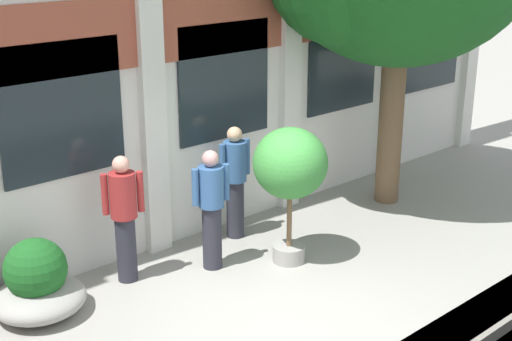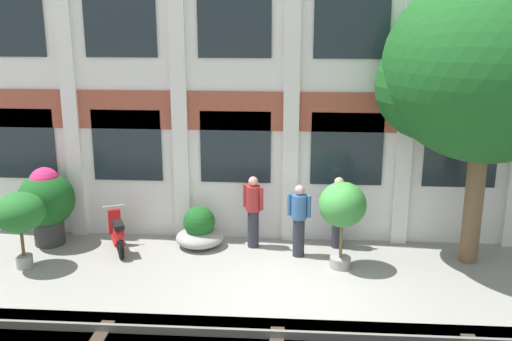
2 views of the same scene
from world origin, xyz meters
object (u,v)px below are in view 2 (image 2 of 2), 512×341
object	(u,v)px
resident_near_plants	(338,210)
resident_by_doorway	(299,218)
potted_plant_low_pan	(342,207)
resident_watching_tracks	(253,209)
potted_plant_wide_bowl	(200,231)
potted_plant_terracotta_small	(19,214)
broadleaf_tree	(487,74)
potted_plant_ribbed_drum	(46,201)
scooter_near_curb	(118,234)

from	to	relation	value
resident_near_plants	resident_by_doorway	bearing A→B (deg)	-53.65
potted_plant_low_pan	resident_watching_tracks	world-z (taller)	potted_plant_low_pan
potted_plant_wide_bowl	resident_watching_tracks	world-z (taller)	resident_watching_tracks
potted_plant_terracotta_small	potted_plant_low_pan	size ratio (longest dim) A/B	0.88
resident_near_plants	resident_watching_tracks	bearing A→B (deg)	-82.87
potted_plant_terracotta_small	potted_plant_low_pan	xyz separation A→B (m)	(6.76, 0.50, 0.15)
broadleaf_tree	resident_watching_tracks	distance (m)	5.77
potted_plant_ribbed_drum	resident_by_doorway	size ratio (longest dim) A/B	1.12
potted_plant_low_pan	resident_by_doorway	bearing A→B (deg)	148.17
potted_plant_low_pan	potted_plant_ribbed_drum	bearing A→B (deg)	172.82
potted_plant_wide_bowl	resident_near_plants	distance (m)	3.24
broadleaf_tree	potted_plant_terracotta_small	bearing A→B (deg)	-173.77
scooter_near_curb	resident_by_doorway	distance (m)	4.12
potted_plant_terracotta_small	resident_near_plants	world-z (taller)	resident_near_plants
potted_plant_terracotta_small	potted_plant_wide_bowl	world-z (taller)	potted_plant_terracotta_small
broadleaf_tree	potted_plant_ribbed_drum	distance (m)	10.07
potted_plant_low_pan	resident_near_plants	bearing A→B (deg)	90.36
potted_plant_terracotta_small	potted_plant_ribbed_drum	size ratio (longest dim) A/B	0.90
potted_plant_low_pan	broadleaf_tree	bearing A→B (deg)	11.01
resident_watching_tracks	resident_by_doorway	bearing A→B (deg)	94.48
potted_plant_ribbed_drum	broadleaf_tree	bearing A→B (deg)	-1.79
potted_plant_low_pan	resident_near_plants	distance (m)	1.22
broadleaf_tree	potted_plant_low_pan	distance (m)	3.99
resident_by_doorway	resident_watching_tracks	xyz separation A→B (m)	(-1.05, 0.45, 0.02)
potted_plant_terracotta_small	potted_plant_wide_bowl	distance (m)	3.94
potted_plant_terracotta_small	resident_near_plants	size ratio (longest dim) A/B	0.99
potted_plant_low_pan	potted_plant_wide_bowl	xyz separation A→B (m)	(-3.20, 0.97, -0.98)
potted_plant_terracotta_small	potted_plant_wide_bowl	size ratio (longest dim) A/B	1.50
broadleaf_tree	potted_plant_terracotta_small	size ratio (longest dim) A/B	3.67
resident_watching_tracks	potted_plant_wide_bowl	bearing A→B (deg)	-60.31
potted_plant_wide_bowl	resident_watching_tracks	size ratio (longest dim) A/B	0.66
potted_plant_wide_bowl	scooter_near_curb	bearing A→B (deg)	-164.49
potted_plant_low_pan	scooter_near_curb	xyz separation A→B (m)	(-4.99, 0.47, -0.92)
resident_by_doorway	potted_plant_ribbed_drum	bearing A→B (deg)	-79.33
broadleaf_tree	resident_by_doorway	size ratio (longest dim) A/B	3.71
broadleaf_tree	resident_by_doorway	bearing A→B (deg)	179.93
broadleaf_tree	potted_plant_wide_bowl	size ratio (longest dim) A/B	5.51
potted_plant_terracotta_small	resident_by_doorway	distance (m)	5.97
potted_plant_wide_bowl	resident_by_doorway	distance (m)	2.40
broadleaf_tree	potted_plant_terracotta_small	xyz separation A→B (m)	(-9.60, -1.05, -2.89)
potted_plant_wide_bowl	resident_watching_tracks	xyz separation A→B (m)	(1.25, 0.04, 0.54)
potted_plant_wide_bowl	resident_near_plants	size ratio (longest dim) A/B	0.66
potted_plant_ribbed_drum	potted_plant_wide_bowl	distance (m)	3.62
broadleaf_tree	potted_plant_ribbed_drum	size ratio (longest dim) A/B	3.31
broadleaf_tree	scooter_near_curb	bearing A→B (deg)	-179.42
potted_plant_terracotta_small	resident_near_plants	bearing A→B (deg)	13.52
broadleaf_tree	scooter_near_curb	distance (m)	8.65
broadleaf_tree	potted_plant_terracotta_small	distance (m)	10.08
potted_plant_terracotta_small	resident_watching_tracks	bearing A→B (deg)	17.39
potted_plant_wide_bowl	potted_plant_terracotta_small	bearing A→B (deg)	-157.61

